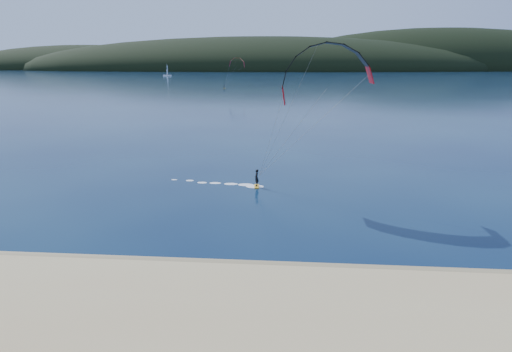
# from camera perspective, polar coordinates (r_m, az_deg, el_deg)

# --- Properties ---
(ground) EXTENTS (1800.00, 1800.00, 0.00)m
(ground) POSITION_cam_1_polar(r_m,az_deg,el_deg) (25.36, -8.26, -16.88)
(ground) COLOR #061332
(ground) RESTS_ON ground
(wet_sand) EXTENTS (220.00, 2.50, 0.10)m
(wet_sand) POSITION_cam_1_polar(r_m,az_deg,el_deg) (29.16, -6.30, -12.17)
(wet_sand) COLOR olive
(wet_sand) RESTS_ON ground
(headland) EXTENTS (1200.00, 310.00, 140.00)m
(headland) POSITION_cam_1_polar(r_m,az_deg,el_deg) (766.34, 4.39, 14.02)
(headland) COLOR black
(headland) RESTS_ON ground
(kitesurfer_near) EXTENTS (22.20, 6.95, 14.14)m
(kitesurfer_near) POSITION_cam_1_polar(r_m,az_deg,el_deg) (41.36, 9.04, 11.12)
(kitesurfer_near) COLOR gold
(kitesurfer_near) RESTS_ON ground
(kitesurfer_far) EXTENTS (11.83, 5.66, 13.85)m
(kitesurfer_far) POSITION_cam_1_polar(r_m,az_deg,el_deg) (223.65, -2.61, 14.58)
(kitesurfer_far) COLOR gold
(kitesurfer_far) RESTS_ON ground
(sailboat) EXTENTS (8.25, 5.36, 11.83)m
(sailboat) POSITION_cam_1_polar(r_m,az_deg,el_deg) (443.13, -11.85, 13.14)
(sailboat) COLOR white
(sailboat) RESTS_ON ground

